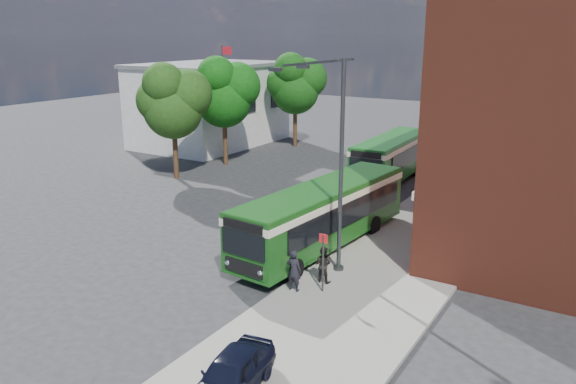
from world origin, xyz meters
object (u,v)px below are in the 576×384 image
Objects in this scene: parked_car at (231,375)px; bus_rear at (392,154)px; street_lamp at (333,163)px; bus_front at (323,211)px.

bus_rear is at bearing 92.83° from parked_car.
parked_car is (1.66, -9.29, -4.03)m from street_lamp.
parked_car is at bearing -78.32° from bus_rear.
bus_rear is at bearing 97.99° from bus_front.
bus_front is 13.84m from bus_rear.
bus_rear reaches higher than parked_car.
bus_front is 12.09m from parked_car.
parked_car is (3.30, -11.58, -1.07)m from bus_front.
bus_front is (-1.64, 2.29, -2.96)m from street_lamp.
bus_front and bus_rear have the same top height.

